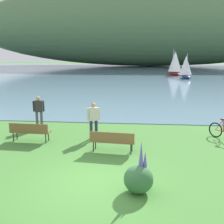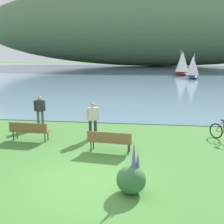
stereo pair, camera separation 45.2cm
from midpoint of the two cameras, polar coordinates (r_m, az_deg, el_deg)
name	(u,v)px [view 1 (the left image)]	position (r m, az deg, el deg)	size (l,w,h in m)	color
ground_plane	(94,182)	(8.79, -5.25, -14.40)	(200.00, 200.00, 0.00)	#478438
bay_water	(131,72)	(55.01, 3.82, 8.29)	(180.00, 80.00, 0.04)	#6B8EA8
distant_hillside	(149,25)	(81.26, 7.52, 17.62)	(105.20, 28.00, 22.83)	#567A4C
park_bench_near_camera	(112,140)	(10.95, -1.12, -5.88)	(1.84, 0.65, 0.88)	brown
park_bench_further_along	(30,131)	(12.83, -17.82, -3.73)	(1.82, 0.56, 0.88)	brown
person_at_shoreline	(39,110)	(14.93, -15.94, 0.42)	(0.61, 0.27, 1.71)	#4C4C51
person_on_the_grass	(94,118)	(12.59, -4.92, -1.32)	(0.58, 0.34, 1.71)	#282D47
echium_bush_beside_closest	(139,178)	(8.01, 3.96, -13.64)	(0.85, 0.85, 1.55)	#386B3D
sailboat_nearest_to_shore	(175,63)	(48.78, 12.79, 10.00)	(2.92, 3.94, 4.48)	#B22323
sailboat_mid_bay	(186,67)	(43.31, 14.92, 9.16)	(2.18, 3.29, 3.74)	navy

